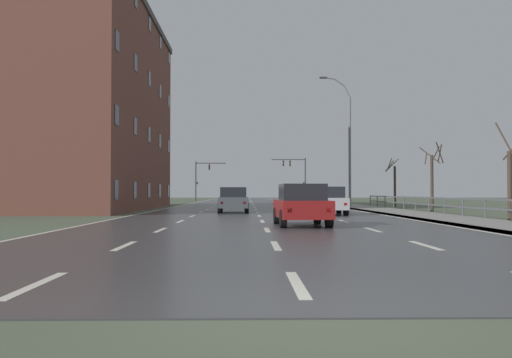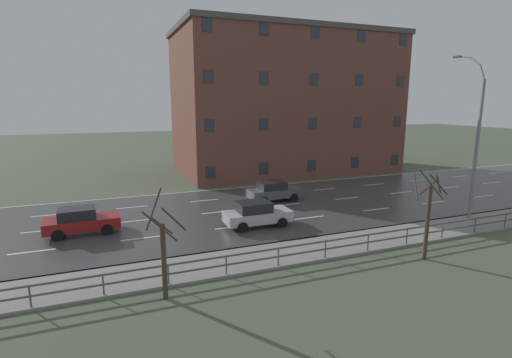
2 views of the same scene
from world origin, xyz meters
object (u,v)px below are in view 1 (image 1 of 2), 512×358
(car_near_left, at_px, (328,201))
(brick_building, at_px, (65,108))
(street_lamp_midground, at_px, (348,144))
(traffic_signal_right, at_px, (297,171))
(traffic_signal_left, at_px, (201,175))
(car_far_left, at_px, (301,205))
(car_near_right, at_px, (233,200))

(car_near_left, bearing_deg, brick_building, 150.45)
(street_lamp_midground, xyz_separation_m, traffic_signal_right, (-0.73, 36.26, -0.86))
(traffic_signal_left, relative_size, car_far_left, 1.37)
(street_lamp_midground, bearing_deg, traffic_signal_right, 91.15)
(car_far_left, xyz_separation_m, brick_building, (-15.50, 20.50, 6.68))
(traffic_signal_left, distance_m, car_near_left, 49.95)
(traffic_signal_right, height_order, car_near_left, traffic_signal_right)
(traffic_signal_left, relative_size, car_near_right, 1.38)
(traffic_signal_left, xyz_separation_m, car_far_left, (8.50, -58.64, -2.92))
(street_lamp_midground, distance_m, car_near_left, 14.64)
(car_far_left, bearing_deg, car_near_left, 74.19)
(traffic_signal_right, bearing_deg, car_near_left, -93.32)
(street_lamp_midground, bearing_deg, car_far_left, -104.50)
(car_far_left, distance_m, car_near_right, 13.83)
(car_near_left, bearing_deg, car_near_right, 147.07)
(car_near_left, xyz_separation_m, car_near_right, (-5.30, 3.54, 0.00))
(street_lamp_midground, height_order, traffic_signal_right, street_lamp_midground)
(traffic_signal_left, bearing_deg, brick_building, -100.40)
(traffic_signal_right, xyz_separation_m, car_near_right, (-8.19, -46.21, -3.50))
(car_near_left, xyz_separation_m, car_far_left, (-2.46, -9.99, 0.00))
(traffic_signal_right, relative_size, brick_building, 0.27)
(street_lamp_midground, bearing_deg, traffic_signal_left, 112.52)
(street_lamp_midground, bearing_deg, car_near_left, -105.00)
(car_near_right, bearing_deg, car_near_left, -34.54)
(traffic_signal_left, bearing_deg, car_near_right, -82.85)
(traffic_signal_right, xyz_separation_m, car_far_left, (-5.34, -59.75, -3.50))
(street_lamp_midground, distance_m, traffic_signal_left, 38.08)
(car_near_right, bearing_deg, street_lamp_midground, 47.35)
(car_near_left, distance_m, car_far_left, 10.29)
(car_near_right, bearing_deg, brick_building, 150.34)
(traffic_signal_left, relative_size, car_near_left, 1.38)
(car_near_left, bearing_deg, street_lamp_midground, 75.79)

